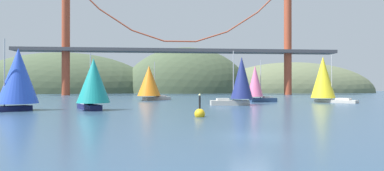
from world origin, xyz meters
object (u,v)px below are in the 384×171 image
(sailboat_blue_spinnaker, at_px, (17,78))
(sailboat_navy_sail, at_px, (240,80))
(sailboat_yellow_sail, at_px, (324,79))
(channel_buoy, at_px, (200,113))
(sailboat_orange_sail, at_px, (149,82))
(sailboat_pink_spinnaker, at_px, (256,83))
(sailboat_teal_sail, at_px, (93,82))

(sailboat_blue_spinnaker, height_order, sailboat_navy_sail, sailboat_blue_spinnaker)
(sailboat_yellow_sail, distance_m, channel_buoy, 39.43)
(sailboat_blue_spinnaker, bearing_deg, sailboat_yellow_sail, 18.70)
(sailboat_orange_sail, relative_size, channel_buoy, 3.35)
(sailboat_pink_spinnaker, xyz_separation_m, channel_buoy, (-14.64, -29.34, -3.50))
(sailboat_blue_spinnaker, relative_size, sailboat_orange_sail, 1.04)
(sailboat_pink_spinnaker, height_order, sailboat_navy_sail, sailboat_navy_sail)
(sailboat_teal_sail, height_order, sailboat_pink_spinnaker, sailboat_pink_spinnaker)
(sailboat_blue_spinnaker, xyz_separation_m, sailboat_yellow_sail, (50.70, 17.16, 0.41))
(channel_buoy, bearing_deg, sailboat_blue_spinnaker, 155.57)
(sailboat_pink_spinnaker, xyz_separation_m, sailboat_yellow_sail, (13.28, -1.83, 0.84))
(sailboat_navy_sail, bearing_deg, sailboat_pink_spinnaker, 60.43)
(sailboat_teal_sail, bearing_deg, sailboat_orange_sail, 78.55)
(sailboat_orange_sail, relative_size, sailboat_teal_sail, 1.14)
(sailboat_teal_sail, relative_size, sailboat_yellow_sail, 0.83)
(sailboat_teal_sail, distance_m, sailboat_yellow_sail, 44.51)
(sailboat_yellow_sail, bearing_deg, sailboat_blue_spinnaker, -161.30)
(sailboat_pink_spinnaker, bearing_deg, sailboat_navy_sail, -119.57)
(sailboat_navy_sail, bearing_deg, sailboat_orange_sail, 129.52)
(sailboat_yellow_sail, bearing_deg, channel_buoy, -135.41)
(sailboat_yellow_sail, height_order, sailboat_navy_sail, sailboat_yellow_sail)
(sailboat_orange_sail, xyz_separation_m, sailboat_yellow_sail, (35.06, -11.64, 0.48))
(sailboat_yellow_sail, distance_m, sailboat_navy_sail, 20.49)
(sailboat_orange_sail, xyz_separation_m, sailboat_navy_sail, (16.20, -19.64, -0.00))
(sailboat_navy_sail, xyz_separation_m, channel_buoy, (-9.06, -19.51, -3.85))
(sailboat_orange_sail, xyz_separation_m, sailboat_pink_spinnaker, (21.78, -9.81, -0.36))
(sailboat_teal_sail, xyz_separation_m, channel_buoy, (13.03, -10.08, -3.30))
(sailboat_blue_spinnaker, bearing_deg, sailboat_teal_sail, -1.60)
(sailboat_teal_sail, height_order, sailboat_navy_sail, sailboat_navy_sail)
(sailboat_teal_sail, bearing_deg, sailboat_blue_spinnaker, 178.40)
(sailboat_yellow_sail, bearing_deg, sailboat_pink_spinnaker, 172.14)
(channel_buoy, bearing_deg, sailboat_yellow_sail, 44.59)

